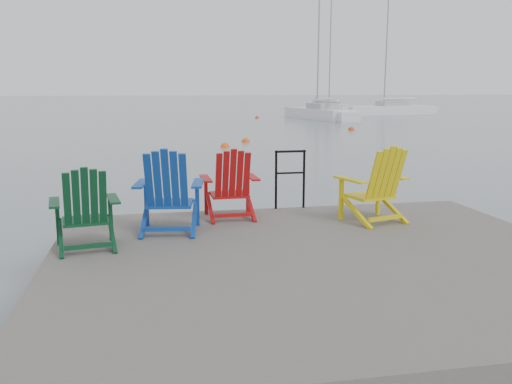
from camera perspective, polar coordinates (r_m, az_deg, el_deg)
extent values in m
plane|color=slate|center=(6.21, 7.00, -11.14)|extent=(400.00, 400.00, 0.00)
cube|color=#2E2C29|center=(6.07, 7.09, -7.63)|extent=(6.00, 5.00, 0.20)
cylinder|color=black|center=(8.15, -16.78, -8.37)|extent=(0.26, 0.26, 1.20)
cylinder|color=black|center=(8.30, 2.25, -7.54)|extent=(0.26, 0.26, 1.20)
cylinder|color=black|center=(9.28, 18.81, -6.15)|extent=(0.26, 0.26, 1.20)
cylinder|color=black|center=(8.25, 2.12, 1.29)|extent=(0.04, 0.04, 0.90)
cylinder|color=black|center=(8.35, 5.06, 1.38)|extent=(0.04, 0.04, 0.90)
cylinder|color=black|center=(8.24, 3.64, 4.28)|extent=(0.48, 0.04, 0.04)
cylinder|color=black|center=(8.28, 3.61, 2.01)|extent=(0.44, 0.03, 0.03)
cube|color=#09351C|center=(6.59, -17.52, -2.88)|extent=(0.57, 0.53, 0.04)
cube|color=#09351C|center=(6.78, -20.12, -3.04)|extent=(0.05, 0.05, 0.54)
cube|color=#09351C|center=(6.80, -15.05, -2.70)|extent=(0.05, 0.05, 0.54)
cube|color=#09351C|center=(6.51, -20.48, -1.05)|extent=(0.20, 0.59, 0.03)
cube|color=#09351C|center=(6.54, -14.79, -0.68)|extent=(0.20, 0.59, 0.03)
cube|color=#09351C|center=(6.22, -17.54, -0.66)|extent=(0.50, 0.32, 0.66)
cube|color=navy|center=(7.11, -9.03, -1.21)|extent=(0.64, 0.58, 0.04)
cube|color=navy|center=(7.37, -11.45, -1.24)|extent=(0.06, 0.06, 0.60)
cube|color=navy|center=(7.30, -6.20, -1.21)|extent=(0.06, 0.06, 0.60)
cube|color=navy|center=(7.09, -12.04, 0.87)|extent=(0.22, 0.67, 0.03)
cube|color=navy|center=(7.01, -6.15, 0.93)|extent=(0.22, 0.67, 0.03)
cube|color=navy|center=(6.70, -9.44, 1.18)|extent=(0.56, 0.35, 0.74)
cube|color=#A20B0C|center=(7.78, -2.84, -0.27)|extent=(0.53, 0.48, 0.04)
cube|color=#A20B0C|center=(7.93, -5.28, -0.41)|extent=(0.05, 0.05, 0.55)
cube|color=#A20B0C|center=(8.03, -0.88, -0.23)|extent=(0.05, 0.05, 0.55)
cube|color=#A20B0C|center=(7.67, -5.31, 1.42)|extent=(0.13, 0.60, 0.03)
cube|color=#A20B0C|center=(7.77, -0.40, 1.59)|extent=(0.13, 0.60, 0.03)
cube|color=#A20B0C|center=(7.41, -2.47, 1.77)|extent=(0.49, 0.26, 0.68)
cube|color=#D5BF0B|center=(7.73, 11.83, -0.42)|extent=(0.67, 0.62, 0.04)
cube|color=#D5BF0B|center=(7.71, 8.96, -0.70)|extent=(0.06, 0.06, 0.59)
cube|color=#D5BF0B|center=(8.10, 12.76, -0.28)|extent=(0.06, 0.06, 0.59)
cube|color=#D5BF0B|center=(7.46, 9.86, 1.29)|extent=(0.29, 0.65, 0.03)
cube|color=#D5BF0B|center=(7.89, 14.03, 1.65)|extent=(0.29, 0.65, 0.03)
cube|color=#D5BF0B|center=(7.41, 13.55, 1.78)|extent=(0.57, 0.39, 0.72)
cube|color=silver|center=(43.42, 6.70, 7.99)|extent=(3.64, 8.91, 1.10)
cube|color=#9E9EA3|center=(43.01, 6.98, 8.89)|extent=(1.98, 2.82, 0.55)
cylinder|color=gray|center=(43.93, 6.61, 15.81)|extent=(0.12, 0.12, 10.83)
cube|color=silver|center=(53.16, 7.50, 8.47)|extent=(7.51, 8.77, 1.10)
cube|color=#9E9EA3|center=(52.71, 7.35, 9.22)|extent=(3.01, 3.21, 0.55)
cylinder|color=gray|center=(53.73, 7.83, 15.22)|extent=(0.12, 0.12, 11.52)
cube|color=white|center=(51.96, 13.69, 8.21)|extent=(8.86, 3.51, 1.10)
cube|color=#9E9EA3|center=(52.17, 14.13, 8.97)|extent=(2.79, 1.94, 0.55)
cylinder|color=gray|center=(51.83, 13.58, 14.79)|extent=(0.12, 0.12, 10.78)
sphere|color=#F84E0E|center=(24.17, -1.09, 5.30)|extent=(0.37, 0.37, 0.37)
sphere|color=#E8570D|center=(22.05, -3.29, 4.75)|extent=(0.36, 0.36, 0.36)
sphere|color=red|center=(31.69, 10.00, 6.44)|extent=(0.38, 0.38, 0.38)
sphere|color=#BC380B|center=(44.39, 0.10, 7.80)|extent=(0.33, 0.33, 0.33)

